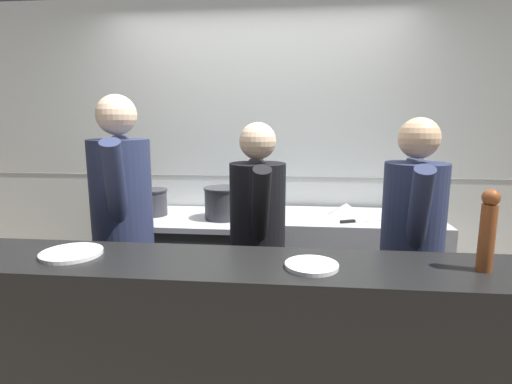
% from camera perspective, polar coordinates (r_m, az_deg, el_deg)
% --- Properties ---
extents(wall_back_tiled, '(8.00, 0.06, 2.60)m').
position_cam_1_polar(wall_back_tiled, '(3.39, 0.46, 4.79)').
color(wall_back_tiled, silver).
rests_on(wall_back_tiled, ground_plane).
extents(oven_range, '(1.03, 0.71, 0.88)m').
position_cam_1_polar(oven_range, '(3.29, -9.71, -10.88)').
color(oven_range, '#232326').
rests_on(oven_range, ground_plane).
extents(prep_counter, '(1.35, 0.65, 0.91)m').
position_cam_1_polar(prep_counter, '(3.20, 12.61, -11.42)').
color(prep_counter, '#B7BABF').
rests_on(prep_counter, ground_plane).
extents(pass_counter, '(3.16, 0.45, 1.02)m').
position_cam_1_polar(pass_counter, '(1.98, 0.66, -24.15)').
color(pass_counter, black).
rests_on(pass_counter, ground_plane).
extents(stock_pot, '(0.24, 0.24, 0.20)m').
position_cam_1_polar(stock_pot, '(3.23, -14.58, -1.32)').
color(stock_pot, '#2D2D33').
rests_on(stock_pot, oven_range).
extents(sauce_pot, '(0.29, 0.29, 0.24)m').
position_cam_1_polar(sauce_pot, '(3.02, -4.71, -1.48)').
color(sauce_pot, '#2D2D33').
rests_on(sauce_pot, oven_range).
extents(mixing_bowl_steel, '(0.27, 0.27, 0.09)m').
position_cam_1_polar(mixing_bowl_steel, '(3.11, 12.69, -2.36)').
color(mixing_bowl_steel, '#B7BABF').
rests_on(mixing_bowl_steel, prep_counter).
extents(chefs_knife, '(0.34, 0.16, 0.02)m').
position_cam_1_polar(chefs_knife, '(2.91, 14.47, -4.03)').
color(chefs_knife, '#B7BABF').
rests_on(chefs_knife, prep_counter).
extents(plated_dish_main, '(0.27, 0.27, 0.02)m').
position_cam_1_polar(plated_dish_main, '(2.01, -24.85, -7.93)').
color(plated_dish_main, white).
rests_on(plated_dish_main, pass_counter).
extents(plated_dish_appetiser, '(0.22, 0.22, 0.02)m').
position_cam_1_polar(plated_dish_appetiser, '(1.70, 7.95, -10.37)').
color(plated_dish_appetiser, white).
rests_on(plated_dish_appetiser, pass_counter).
extents(pepper_mill, '(0.07, 0.07, 0.34)m').
position_cam_1_polar(pepper_mill, '(1.85, 30.20, -4.59)').
color(pepper_mill, brown).
rests_on(pepper_mill, pass_counter).
extents(chef_head_cook, '(0.45, 0.76, 1.77)m').
position_cam_1_polar(chef_head_cook, '(2.56, -18.45, -4.69)').
color(chef_head_cook, black).
rests_on(chef_head_cook, ground_plane).
extents(chef_sous, '(0.38, 0.71, 1.61)m').
position_cam_1_polar(chef_sous, '(2.40, 0.23, -7.33)').
color(chef_sous, black).
rests_on(chef_sous, ground_plane).
extents(chef_line, '(0.38, 0.72, 1.64)m').
position_cam_1_polar(chef_line, '(2.38, 21.28, -7.84)').
color(chef_line, black).
rests_on(chef_line, ground_plane).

